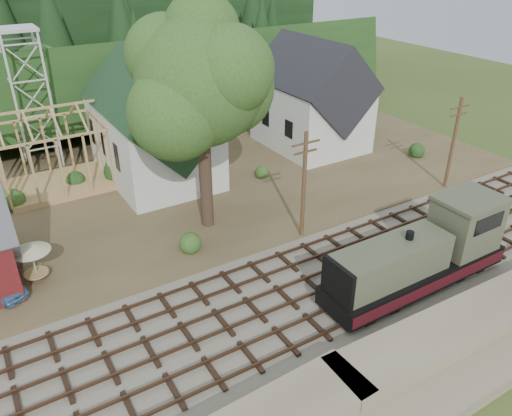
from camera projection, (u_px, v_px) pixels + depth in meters
ground at (256, 313)px, 28.49m from camera, size 140.00×140.00×0.00m
railroad_bed at (256, 312)px, 28.45m from camera, size 64.00×11.00×0.16m
village_flat at (144, 191)px, 41.91m from camera, size 64.00×26.00×0.30m
hillside at (74, 116)px, 59.98m from camera, size 70.00×28.96×12.74m
ridge at (47, 86)px, 71.98m from camera, size 80.00×20.00×12.00m
church at (153, 124)px, 41.69m from camera, size 8.40×15.17×13.00m
farmhouse at (311, 101)px, 48.67m from camera, size 8.40×10.80×10.60m
timber_frame at (53, 155)px, 40.67m from camera, size 8.20×6.20×6.99m
lattice_tower at (22, 57)px, 41.94m from camera, size 3.20×3.20×12.12m
big_tree at (203, 90)px, 32.17m from camera, size 10.90×8.40×14.70m
telegraph_pole_near at (304, 184)px, 33.57m from camera, size 2.20×0.28×8.00m
telegraph_pole_far at (453, 142)px, 40.45m from camera, size 2.20×0.28×8.00m
locomotive at (423, 255)px, 29.74m from camera, size 12.52×3.13×4.99m
car_red at (324, 133)px, 52.04m from camera, size 5.25×4.37×1.33m
patio_set at (30, 249)px, 29.76m from camera, size 2.32×2.32×2.58m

